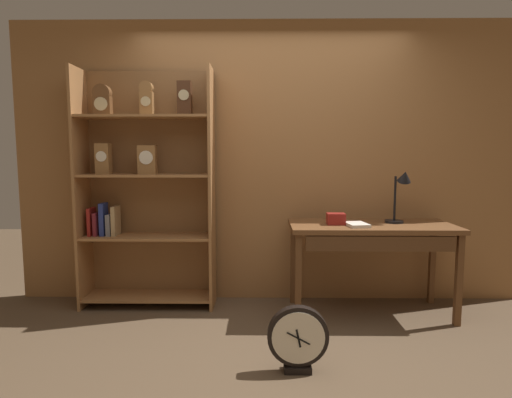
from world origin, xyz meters
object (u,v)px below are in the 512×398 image
object	(u,v)px
desk_lamp	(401,191)
open_repair_manual	(357,225)
round_clock_large	(298,338)
toolbox_small	(336,219)
workbench	(372,235)
bookshelf	(145,187)

from	to	relation	value
desk_lamp	open_repair_manual	distance (m)	0.51
desk_lamp	open_repair_manual	bearing A→B (deg)	-160.17
open_repair_manual	desk_lamp	bearing A→B (deg)	10.84
desk_lamp	round_clock_large	world-z (taller)	desk_lamp
desk_lamp	round_clock_large	size ratio (longest dim) A/B	1.10
toolbox_small	open_repair_manual	xyz separation A→B (m)	(0.16, -0.08, -0.04)
workbench	open_repair_manual	world-z (taller)	open_repair_manual
workbench	round_clock_large	size ratio (longest dim) A/B	3.23
workbench	round_clock_large	bearing A→B (deg)	-126.08
bookshelf	toolbox_small	xyz separation A→B (m)	(1.69, -0.24, -0.25)
workbench	round_clock_large	world-z (taller)	workbench
workbench	desk_lamp	world-z (taller)	desk_lamp
bookshelf	desk_lamp	distance (m)	2.26
open_repair_manual	bookshelf	bearing A→B (deg)	161.24
bookshelf	round_clock_large	world-z (taller)	bookshelf
workbench	round_clock_large	distance (m)	1.29
toolbox_small	open_repair_manual	distance (m)	0.18
bookshelf	round_clock_large	xyz separation A→B (m)	(1.29, -1.21, -0.87)
toolbox_small	workbench	bearing A→B (deg)	1.75
bookshelf	open_repair_manual	bearing A→B (deg)	-9.77
bookshelf	round_clock_large	size ratio (longest dim) A/B	4.97
workbench	desk_lamp	bearing A→B (deg)	13.23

